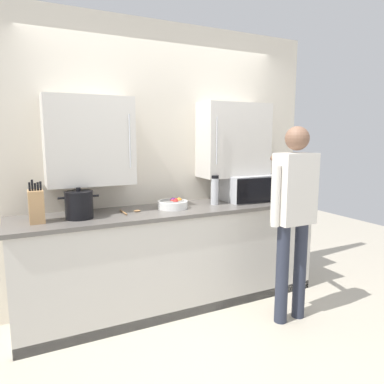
# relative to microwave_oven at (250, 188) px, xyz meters

# --- Properties ---
(ground_plane) EXTENTS (9.19, 9.19, 0.00)m
(ground_plane) POSITION_rel_microwave_oven_xyz_m (-0.86, -0.71, -1.08)
(ground_plane) COLOR #B7AD99
(back_wall_tiled) EXTENTS (3.34, 0.44, 2.69)m
(back_wall_tiled) POSITION_rel_microwave_oven_xyz_m (-0.86, 0.26, 0.33)
(back_wall_tiled) COLOR beige
(back_wall_tiled) RESTS_ON ground_plane
(counter_unit) EXTENTS (2.88, 0.64, 0.95)m
(counter_unit) POSITION_rel_microwave_oven_xyz_m (-0.86, -0.04, -0.61)
(counter_unit) COLOR beige
(counter_unit) RESTS_ON ground_plane
(microwave_oven) EXTENTS (0.59, 0.39, 0.27)m
(microwave_oven) POSITION_rel_microwave_oven_xyz_m (0.00, 0.00, 0.00)
(microwave_oven) COLOR #B7BABF
(microwave_oven) RESTS_ON counter_unit
(knife_block) EXTENTS (0.11, 0.15, 0.34)m
(knife_block) POSITION_rel_microwave_oven_xyz_m (-2.05, -0.07, -0.00)
(knife_block) COLOR tan
(knife_block) RESTS_ON counter_unit
(stock_pot) EXTENTS (0.32, 0.23, 0.26)m
(stock_pot) POSITION_rel_microwave_oven_xyz_m (-1.73, -0.07, -0.02)
(stock_pot) COLOR black
(stock_pot) RESTS_ON counter_unit
(thermos_flask) EXTENTS (0.08, 0.08, 0.29)m
(thermos_flask) POSITION_rel_microwave_oven_xyz_m (-0.44, -0.04, 0.01)
(thermos_flask) COLOR #B7BABF
(thermos_flask) RESTS_ON counter_unit
(fruit_bowl) EXTENTS (0.28, 0.28, 0.10)m
(fruit_bowl) POSITION_rel_microwave_oven_xyz_m (-0.88, -0.03, -0.09)
(fruit_bowl) COLOR white
(fruit_bowl) RESTS_ON counter_unit
(wooden_spoon) EXTENTS (0.17, 0.19, 0.02)m
(wooden_spoon) POSITION_rel_microwave_oven_xyz_m (-1.29, -0.03, -0.12)
(wooden_spoon) COLOR #A37547
(wooden_spoon) RESTS_ON counter_unit
(person_figure) EXTENTS (0.44, 0.55, 1.70)m
(person_figure) POSITION_rel_microwave_oven_xyz_m (-0.07, -0.74, -0.07)
(person_figure) COLOR #282D3D
(person_figure) RESTS_ON ground_plane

